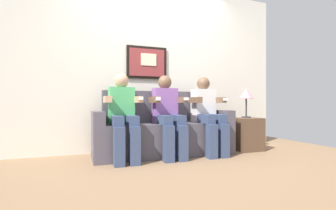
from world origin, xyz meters
The scene contains 8 objects.
ground_plane centered at (0.00, 0.00, 0.00)m, with size 5.64×5.64×0.00m, color #8C6B4C.
back_wall_assembly centered at (0.00, 0.76, 1.30)m, with size 4.33×0.10×2.60m.
couch centered at (0.00, 0.33, 0.31)m, with size 1.93×0.58×0.90m.
person_on_left centered at (-0.60, 0.16, 0.61)m, with size 0.46×0.56×1.11m.
person_in_middle centered at (0.00, 0.16, 0.61)m, with size 0.46×0.56×1.11m.
person_on_right centered at (0.60, 0.16, 0.61)m, with size 0.46×0.56×1.11m.
side_table_right centered at (1.32, 0.22, 0.25)m, with size 0.40×0.40×0.50m.
table_lamp centered at (1.35, 0.26, 0.86)m, with size 0.22×0.22×0.46m.
Camera 1 is at (-1.13, -2.94, 0.71)m, focal length 26.27 mm.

